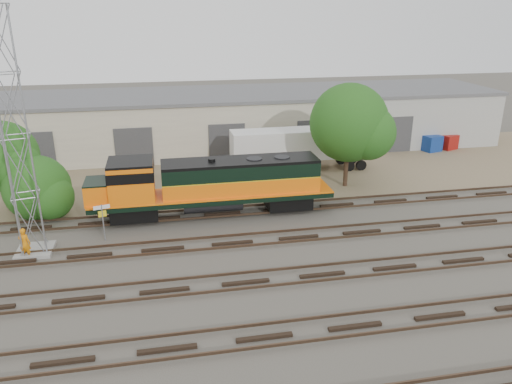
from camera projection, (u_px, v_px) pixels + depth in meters
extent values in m
plane|color=#47423A|center=(236.00, 256.00, 27.70)|extent=(140.00, 140.00, 0.00)
cube|color=#726047|center=(208.00, 173.00, 41.49)|extent=(80.00, 16.00, 0.02)
cube|color=black|center=(264.00, 337.00, 20.78)|extent=(80.00, 2.40, 0.14)
cube|color=#4C3828|center=(268.00, 346.00, 20.04)|extent=(80.00, 0.08, 0.14)
cube|color=#4C3828|center=(261.00, 324.00, 21.42)|extent=(80.00, 0.08, 0.14)
cube|color=black|center=(246.00, 282.00, 24.92)|extent=(80.00, 2.40, 0.14)
cube|color=#4C3828|center=(248.00, 288.00, 24.18)|extent=(80.00, 0.08, 0.14)
cube|color=#4C3828|center=(243.00, 273.00, 25.56)|extent=(80.00, 0.08, 0.14)
cube|color=black|center=(232.00, 243.00, 29.06)|extent=(80.00, 2.40, 0.14)
cube|color=#4C3828|center=(234.00, 247.00, 28.32)|extent=(80.00, 0.08, 0.14)
cube|color=#4C3828|center=(231.00, 235.00, 29.70)|extent=(80.00, 0.08, 0.14)
cube|color=black|center=(222.00, 214.00, 33.19)|extent=(80.00, 2.40, 0.14)
cube|color=#4C3828|center=(224.00, 216.00, 32.46)|extent=(80.00, 0.08, 0.14)
cube|color=#4C3828|center=(221.00, 207.00, 33.84)|extent=(80.00, 0.08, 0.14)
cube|color=beige|center=(199.00, 123.00, 47.97)|extent=(58.00, 10.00, 5.00)
cube|color=#59595B|center=(198.00, 95.00, 47.05)|extent=(58.40, 10.40, 0.30)
cube|color=#999993|center=(436.00, 124.00, 47.28)|extent=(14.00, 0.10, 5.00)
cube|color=#333335|center=(35.00, 153.00, 41.09)|extent=(3.20, 0.12, 3.40)
cube|color=#333335|center=(134.00, 148.00, 42.52)|extent=(3.20, 0.12, 3.40)
cube|color=#333335|center=(227.00, 143.00, 43.96)|extent=(3.20, 0.12, 3.40)
cube|color=#333335|center=(314.00, 139.00, 45.40)|extent=(3.20, 0.12, 3.40)
cube|color=#333335|center=(396.00, 135.00, 46.83)|extent=(3.20, 0.12, 3.40)
cube|color=black|center=(134.00, 210.00, 31.94)|extent=(2.95, 2.21, 0.92)
cube|color=black|center=(288.00, 199.00, 33.76)|extent=(2.95, 2.21, 0.92)
cube|color=black|center=(213.00, 196.00, 32.63)|extent=(15.67, 2.76, 0.32)
cylinder|color=black|center=(213.00, 204.00, 32.84)|extent=(3.87, 1.01, 1.01)
cube|color=orange|center=(241.00, 184.00, 32.72)|extent=(10.14, 2.40, 1.11)
cube|color=black|center=(240.00, 169.00, 32.36)|extent=(10.14, 2.40, 0.92)
cube|color=black|center=(240.00, 161.00, 32.17)|extent=(10.14, 2.40, 0.18)
cube|color=orange|center=(132.00, 181.00, 31.25)|extent=(2.76, 2.76, 2.40)
cube|color=black|center=(130.00, 162.00, 30.80)|extent=(2.76, 2.76, 0.15)
cube|color=orange|center=(98.00, 192.00, 31.06)|extent=(1.47, 2.21, 1.29)
cube|color=gray|center=(35.00, 250.00, 28.11)|extent=(1.95, 1.95, 0.20)
cylinder|color=gray|center=(6.00, 135.00, 26.25)|extent=(0.10, 0.10, 12.97)
cylinder|color=gray|center=(30.00, 133.00, 26.46)|extent=(0.10, 0.10, 12.97)
cylinder|color=gray|center=(0.00, 140.00, 25.16)|extent=(0.10, 0.10, 12.97)
cylinder|color=gray|center=(25.00, 139.00, 25.37)|extent=(0.10, 0.10, 12.97)
cylinder|color=gray|center=(103.00, 223.00, 29.15)|extent=(0.07, 0.07, 2.28)
cube|color=white|center=(102.00, 207.00, 28.80)|extent=(0.91, 0.28, 0.23)
cube|color=yellow|center=(102.00, 214.00, 28.95)|extent=(0.46, 0.16, 0.36)
imported|color=orange|center=(25.00, 243.00, 27.22)|extent=(0.73, 0.58, 1.78)
cube|color=silver|center=(301.00, 143.00, 41.28)|extent=(11.59, 2.43, 2.40)
cube|color=black|center=(351.00, 162.00, 42.81)|extent=(2.16, 2.25, 0.89)
cube|color=black|center=(250.00, 170.00, 40.25)|extent=(0.13, 0.13, 1.16)
cube|color=black|center=(246.00, 164.00, 41.88)|extent=(0.13, 0.13, 1.16)
cube|color=navy|center=(431.00, 143.00, 47.59)|extent=(1.95, 1.88, 1.50)
cube|color=maroon|center=(448.00, 142.00, 48.26)|extent=(1.89, 1.84, 1.40)
cylinder|color=#382619|center=(9.00, 195.00, 33.65)|extent=(0.29, 0.29, 2.15)
sphere|color=#234E16|center=(2.00, 156.00, 32.70)|extent=(4.68, 4.68, 4.68)
sphere|color=#234E16|center=(16.00, 165.00, 32.38)|extent=(3.28, 3.28, 3.28)
cylinder|color=#382619|center=(41.00, 212.00, 33.08)|extent=(0.29, 0.29, 0.39)
sphere|color=#234E16|center=(37.00, 188.00, 32.48)|extent=(4.31, 4.31, 4.31)
sphere|color=#234E16|center=(50.00, 197.00, 32.19)|extent=(3.02, 3.02, 3.02)
cylinder|color=#382619|center=(346.00, 168.00, 38.03)|extent=(0.34, 0.34, 2.91)
sphere|color=#234E16|center=(349.00, 123.00, 36.80)|extent=(5.82, 5.82, 5.82)
sphere|color=#234E16|center=(368.00, 132.00, 36.41)|extent=(4.08, 4.08, 4.08)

